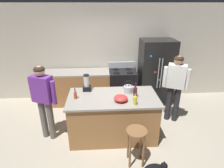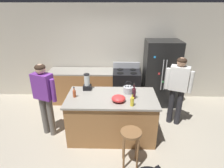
% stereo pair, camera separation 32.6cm
% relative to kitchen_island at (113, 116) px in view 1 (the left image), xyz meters
% --- Properties ---
extents(ground_plane, '(14.00, 14.00, 0.00)m').
position_rel_kitchen_island_xyz_m(ground_plane, '(0.00, 0.00, -0.47)').
color(ground_plane, '#B2A893').
extents(back_wall, '(8.00, 0.10, 2.70)m').
position_rel_kitchen_island_xyz_m(back_wall, '(0.00, 1.95, 0.88)').
color(back_wall, beige).
rests_on(back_wall, ground_plane).
extents(kitchen_island, '(1.83, 0.97, 0.95)m').
position_rel_kitchen_island_xyz_m(kitchen_island, '(0.00, 0.00, 0.00)').
color(kitchen_island, '#9E6B3D').
rests_on(kitchen_island, ground_plane).
extents(back_counter_run, '(2.00, 0.64, 0.95)m').
position_rel_kitchen_island_xyz_m(back_counter_run, '(-0.80, 1.55, -0.00)').
color(back_counter_run, '#9E6B3D').
rests_on(back_counter_run, ground_plane).
extents(refrigerator, '(0.90, 0.73, 1.81)m').
position_rel_kitchen_island_xyz_m(refrigerator, '(1.31, 1.50, 0.43)').
color(refrigerator, black).
rests_on(refrigerator, ground_plane).
extents(stove_range, '(0.76, 0.65, 1.13)m').
position_rel_kitchen_island_xyz_m(stove_range, '(0.38, 1.52, 0.01)').
color(stove_range, black).
rests_on(stove_range, ground_plane).
extents(person_by_island_left, '(0.58, 0.35, 1.62)m').
position_rel_kitchen_island_xyz_m(person_by_island_left, '(-1.38, 0.02, 0.51)').
color(person_by_island_left, '#66605B').
rests_on(person_by_island_left, ground_plane).
extents(person_by_sink_right, '(0.58, 0.36, 1.64)m').
position_rel_kitchen_island_xyz_m(person_by_sink_right, '(1.48, 0.50, 0.52)').
color(person_by_sink_right, '#26262B').
rests_on(person_by_sink_right, ground_plane).
extents(bar_stool, '(0.36, 0.36, 0.71)m').
position_rel_kitchen_island_xyz_m(bar_stool, '(0.35, -0.81, 0.08)').
color(bar_stool, brown).
rests_on(bar_stool, ground_plane).
extents(blender_appliance, '(0.17, 0.17, 0.36)m').
position_rel_kitchen_island_xyz_m(blender_appliance, '(-0.54, 0.34, 0.62)').
color(blender_appliance, black).
rests_on(blender_appliance, kitchen_island).
extents(bottle_wine, '(0.08, 0.08, 0.32)m').
position_rel_kitchen_island_xyz_m(bottle_wine, '(0.44, -0.06, 0.59)').
color(bottle_wine, '#471923').
rests_on(bottle_wine, kitchen_island).
extents(bottle_soda, '(0.07, 0.07, 0.26)m').
position_rel_kitchen_island_xyz_m(bottle_soda, '(0.39, -0.35, 0.56)').
color(bottle_soda, yellow).
rests_on(bottle_soda, kitchen_island).
extents(bottle_cooking_sauce, '(0.06, 0.06, 0.22)m').
position_rel_kitchen_island_xyz_m(bottle_cooking_sauce, '(-0.75, -0.03, 0.55)').
color(bottle_cooking_sauce, '#B24C26').
rests_on(bottle_cooking_sauce, kitchen_island).
extents(mixing_bowl, '(0.27, 0.27, 0.12)m').
position_rel_kitchen_island_xyz_m(mixing_bowl, '(0.14, -0.19, 0.53)').
color(mixing_bowl, red).
rests_on(mixing_bowl, kitchen_island).
extents(tea_kettle, '(0.28, 0.20, 0.27)m').
position_rel_kitchen_island_xyz_m(tea_kettle, '(0.34, 0.18, 0.55)').
color(tea_kettle, '#B7BABF').
rests_on(tea_kettle, kitchen_island).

